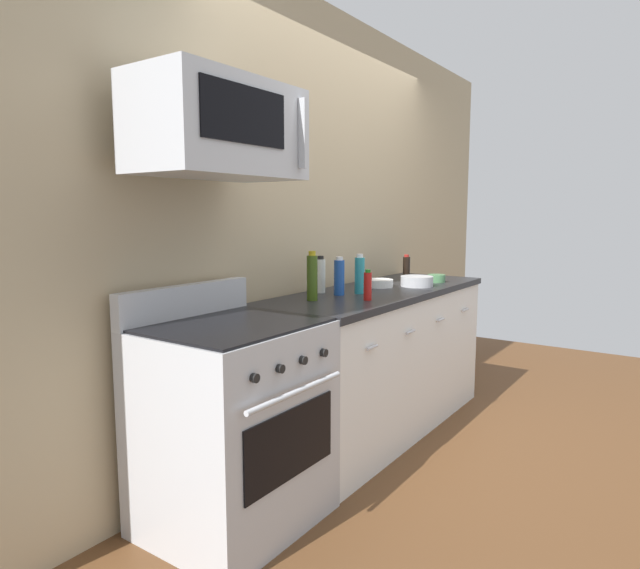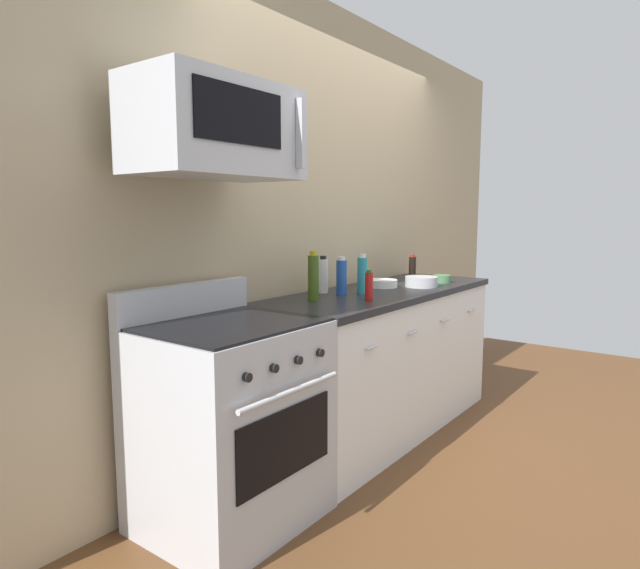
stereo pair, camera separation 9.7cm
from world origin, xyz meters
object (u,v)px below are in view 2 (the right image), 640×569
at_px(bottle_soda_blue, 341,277).
at_px(bowl_steel_prep, 421,281).
at_px(bottle_hot_sauce_red, 369,286).
at_px(bottle_vinegar_white, 323,275).
at_px(range_oven, 230,421).
at_px(microwave, 217,130).
at_px(bottle_dish_soap, 362,275).
at_px(bottle_olive_oil, 313,277).
at_px(bowl_white_ceramic, 382,283).
at_px(bowl_green_glaze, 442,279).
at_px(bottle_soy_sauce_dark, 412,268).

xyz_separation_m(bottle_soda_blue, bowl_steel_prep, (0.62, -0.21, -0.07)).
xyz_separation_m(bottle_hot_sauce_red, bowl_steel_prep, (0.70, 0.03, -0.04)).
bearing_deg(bottle_vinegar_white, range_oven, -167.73).
bearing_deg(range_oven, microwave, 89.71).
distance_m(range_oven, bowl_steel_prep, 1.68).
distance_m(bottle_dish_soap, bottle_olive_oil, 0.38).
bearing_deg(bowl_white_ceramic, bottle_olive_oil, 178.06).
bearing_deg(bowl_green_glaze, bottle_hot_sauce_red, -179.54).
bearing_deg(bottle_vinegar_white, bottle_soy_sauce_dark, -7.79).
xyz_separation_m(bottle_soy_sauce_dark, bottle_vinegar_white, (-0.92, 0.13, 0.02)).
bearing_deg(bottle_soda_blue, bowl_green_glaze, -14.12).
height_order(bottle_soda_blue, bowl_white_ceramic, bottle_soda_blue).
bearing_deg(bottle_olive_oil, bowl_white_ceramic, -1.94).
relative_size(microwave, bowl_white_ceramic, 3.82).
bearing_deg(bowl_steel_prep, bottle_vinegar_white, 150.06).
height_order(bowl_white_ceramic, bowl_green_glaze, bowl_green_glaze).
bearing_deg(bottle_soy_sauce_dark, bowl_green_glaze, -95.95).
bearing_deg(bowl_steel_prep, bottle_soda_blue, 161.43).
distance_m(bottle_soda_blue, bowl_steel_prep, 0.66).
bearing_deg(bottle_soda_blue, bottle_vinegar_white, 85.33).
height_order(microwave, bottle_soda_blue, microwave).
xyz_separation_m(microwave, bottle_dish_soap, (1.10, -0.04, -0.72)).
distance_m(range_oven, bottle_vinegar_white, 1.16).
relative_size(bottle_olive_oil, bottle_vinegar_white, 1.22).
bearing_deg(bottle_dish_soap, bowl_green_glaze, -11.30).
height_order(bottle_olive_oil, bowl_green_glaze, bottle_olive_oil).
bearing_deg(bottle_soy_sauce_dark, microwave, -178.62).
relative_size(bottle_hot_sauce_red, bottle_soda_blue, 0.75).
bearing_deg(bottle_olive_oil, bottle_soy_sauce_dark, 0.33).
relative_size(range_oven, bottle_vinegar_white, 4.76).
height_order(bottle_soy_sauce_dark, bowl_white_ceramic, bottle_soy_sauce_dark).
relative_size(bottle_soy_sauce_dark, bowl_steel_prep, 0.85).
xyz_separation_m(bottle_hot_sauce_red, bowl_white_ceramic, (0.52, 0.22, -0.05)).
bearing_deg(bottle_vinegar_white, bottle_dish_soap, -63.74).
bearing_deg(bottle_soda_blue, bowl_white_ceramic, -1.76).
height_order(bottle_soda_blue, bowl_green_glaze, bottle_soda_blue).
height_order(bottle_dish_soap, bottle_soda_blue, bottle_dish_soap).
xyz_separation_m(bottle_hot_sauce_red, bowl_green_glaze, (0.98, 0.01, -0.05)).
xyz_separation_m(bottle_soda_blue, bowl_white_ceramic, (0.45, -0.01, -0.08)).
distance_m(bowl_white_ceramic, bowl_green_glaze, 0.50).
relative_size(range_oven, bottle_olive_oil, 3.91).
xyz_separation_m(bottle_olive_oil, bottle_hot_sauce_red, (0.19, -0.25, -0.05)).
height_order(bottle_vinegar_white, bowl_green_glaze, bottle_vinegar_white).
height_order(microwave, bottle_olive_oil, microwave).
distance_m(bottle_soy_sauce_dark, bowl_steel_prep, 0.39).
bearing_deg(range_oven, bottle_olive_oil, 6.62).
height_order(bottle_olive_oil, bottle_hot_sauce_red, bottle_olive_oil).
bearing_deg(bottle_soda_blue, bottle_dish_soap, -31.00).
bearing_deg(bottle_hot_sauce_red, bottle_olive_oil, 126.99).
bearing_deg(bottle_dish_soap, bottle_hot_sauce_red, -139.03).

